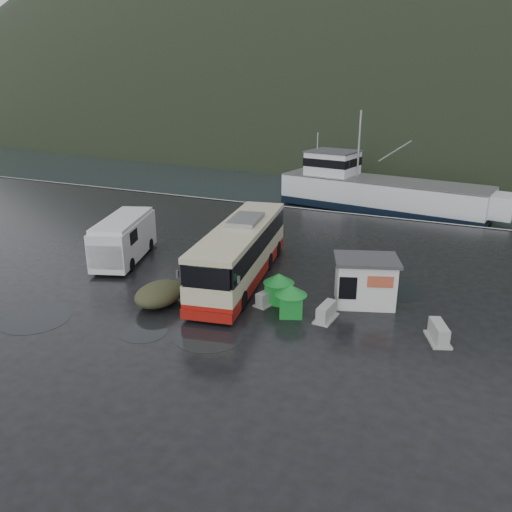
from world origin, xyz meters
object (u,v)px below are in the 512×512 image
at_px(dome_tent, 160,304).
at_px(jersey_barrier_b, 326,319).
at_px(jersey_barrier_c, 437,341).
at_px(coach_bus, 241,279).
at_px(waste_bin_right, 291,315).
at_px(waste_bin_left, 278,302).
at_px(ticket_kiosk, 363,303).
at_px(fishing_trawler, 382,197).
at_px(white_van, 126,260).
at_px(jersey_barrier_a, 267,304).

relative_size(dome_tent, jersey_barrier_b, 1.86).
relative_size(dome_tent, jersey_barrier_c, 1.79).
xyz_separation_m(coach_bus, waste_bin_right, (4.33, -3.29, 0.00)).
xyz_separation_m(coach_bus, jersey_barrier_c, (11.15, -2.98, 0.00)).
xyz_separation_m(coach_bus, waste_bin_left, (3.22, -2.16, 0.00)).
bearing_deg(waste_bin_right, jersey_barrier_c, 2.58).
relative_size(ticket_kiosk, fishing_trawler, 0.13).
distance_m(white_van, waste_bin_left, 11.65).
bearing_deg(waste_bin_left, dome_tent, -153.03).
distance_m(ticket_kiosk, fishing_trawler, 26.38).
bearing_deg(fishing_trawler, coach_bus, -87.33).
bearing_deg(white_van, jersey_barrier_a, -32.26).
bearing_deg(ticket_kiosk, waste_bin_left, -175.84).
bearing_deg(dome_tent, waste_bin_left, 26.97).
xyz_separation_m(jersey_barrier_b, jersey_barrier_c, (5.11, 0.04, 0.00)).
distance_m(waste_bin_left, waste_bin_right, 1.58).
bearing_deg(jersey_barrier_c, white_van, 171.66).
distance_m(coach_bus, jersey_barrier_b, 6.75).
distance_m(coach_bus, white_van, 8.25).
distance_m(jersey_barrier_a, jersey_barrier_b, 3.32).
xyz_separation_m(white_van, waste_bin_right, (12.58, -3.15, 0.00)).
xyz_separation_m(white_van, jersey_barrier_a, (11.01, -2.45, 0.00)).
xyz_separation_m(jersey_barrier_a, jersey_barrier_c, (8.40, -0.39, 0.00)).
xyz_separation_m(waste_bin_left, jersey_barrier_a, (-0.47, -0.43, 0.00)).
xyz_separation_m(coach_bus, jersey_barrier_a, (2.75, -2.59, 0.00)).
height_order(waste_bin_right, jersey_barrier_b, waste_bin_right).
xyz_separation_m(jersey_barrier_a, jersey_barrier_b, (3.29, -0.43, 0.00)).
height_order(waste_bin_left, jersey_barrier_c, waste_bin_left).
bearing_deg(waste_bin_left, coach_bus, 146.18).
bearing_deg(jersey_barrier_b, dome_tent, -167.00).
height_order(ticket_kiosk, jersey_barrier_b, ticket_kiosk).
bearing_deg(fishing_trawler, jersey_barrier_c, -64.79).
xyz_separation_m(coach_bus, dome_tent, (-2.22, -4.93, 0.00)).
bearing_deg(white_van, jersey_barrier_b, -31.11).
xyz_separation_m(waste_bin_right, dome_tent, (-6.55, -1.64, 0.00)).
distance_m(white_van, jersey_barrier_c, 19.61).
relative_size(coach_bus, waste_bin_left, 7.58).
bearing_deg(jersey_barrier_a, dome_tent, -154.80).
relative_size(waste_bin_right, dome_tent, 0.53).
bearing_deg(jersey_barrier_c, coach_bus, 165.04).
height_order(white_van, waste_bin_right, white_van).
distance_m(coach_bus, jersey_barrier_c, 11.54).
relative_size(coach_bus, ticket_kiosk, 3.85).
bearing_deg(jersey_barrier_c, jersey_barrier_b, -179.57).
height_order(dome_tent, jersey_barrier_c, dome_tent).
height_order(jersey_barrier_a, jersey_barrier_c, jersey_barrier_c).
height_order(dome_tent, fishing_trawler, fishing_trawler).
bearing_deg(dome_tent, coach_bus, 65.75).
relative_size(dome_tent, ticket_kiosk, 0.94).
xyz_separation_m(waste_bin_right, jersey_barrier_c, (6.82, 0.31, 0.00)).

